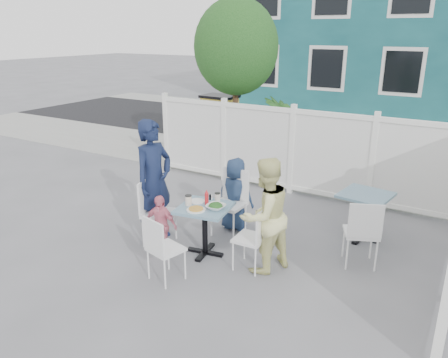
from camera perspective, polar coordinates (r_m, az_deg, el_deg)
The scene contains 29 objects.
ground at distance 6.47m, azimuth -0.50°, elevation -8.08°, with size 80.00×80.00×0.00m, color slate.
near_sidewalk at distance 9.68m, azimuth 11.19°, elevation 0.92°, with size 24.00×2.60×0.01m, color gray.
street at distance 13.12m, azimuth 16.73°, elevation 5.19°, with size 24.00×5.00×0.01m, color black.
far_sidewalk at distance 16.09m, azimuth 19.55°, elevation 7.33°, with size 24.00×1.60×0.01m, color gray.
building at distance 19.25m, azimuth 21.24°, elevation 17.91°, with size 11.00×6.00×6.00m.
fence_back at distance 8.17m, azimuth 8.83°, elevation 3.41°, with size 5.86×0.08×1.60m.
tree at distance 9.43m, azimuth 1.56°, elevation 16.81°, with size 1.80×1.62×3.59m.
utility_cabinet at distance 10.68m, azimuth -0.57°, elevation 6.84°, with size 0.76×0.54×1.41m, color gold.
potted_shrub_a at distance 8.98m, azimuth 7.32°, elevation 5.19°, with size 0.93×0.93×1.66m, color #133D13.
potted_shrub_b at distance 8.31m, azimuth 21.64°, elevation 2.15°, with size 1.31×1.14×1.46m, color #133D13.
main_table at distance 5.90m, azimuth -2.54°, elevation -5.03°, with size 0.76×0.76×0.70m.
spare_table at distance 6.64m, azimuth 17.92°, elevation -3.13°, with size 0.76×0.76×0.71m.
chair_left at distance 6.28m, azimuth -9.22°, elevation -3.61°, with size 0.52×0.53×0.95m.
chair_right at distance 5.56m, azimuth 4.13°, elevation -7.18°, with size 0.39×0.40×0.85m.
chair_back at distance 6.51m, azimuth 1.00°, elevation -2.39°, with size 0.45×0.44×0.98m.
chair_near at distance 5.34m, azimuth -8.25°, elevation -8.54°, with size 0.46×0.45×0.85m.
chair_spare at distance 5.84m, azimuth 17.68°, elevation -6.28°, with size 0.55×0.54×0.92m.
man at distance 6.31m, azimuth -9.12°, elevation -0.24°, with size 0.65×0.43×1.78m, color #131C3A.
woman at distance 5.47m, azimuth 5.35°, elevation -4.77°, with size 0.72×0.56×1.49m, color #DBD84A.
boy at distance 6.64m, azimuth 1.50°, elevation -2.00°, with size 0.55×0.36×1.13m, color #1D2E4B.
toddler at distance 6.01m, azimuth -8.31°, elevation -5.97°, with size 0.50×0.21×0.86m, color pink.
plate_main at distance 5.72m, azimuth -3.67°, elevation -4.04°, with size 0.25×0.25×0.02m, color white.
plate_side at distance 6.00m, azimuth -3.53°, elevation -2.90°, with size 0.21×0.21×0.01m, color white.
salad_bowl at distance 5.74m, azimuth -1.09°, elevation -3.67°, with size 0.25×0.25×0.06m, color white.
coffee_cup_a at distance 5.87m, azimuth -4.66°, elevation -2.83°, with size 0.09×0.09×0.13m, color beige.
coffee_cup_b at distance 5.99m, azimuth -0.86°, elevation -2.43°, with size 0.07×0.07×0.11m, color beige.
ketchup_bottle at distance 5.86m, azimuth -2.29°, elevation -2.61°, with size 0.05×0.05×0.17m, color red.
salt_shaker at distance 6.06m, azimuth -1.68°, elevation -2.38°, with size 0.03×0.03×0.07m, color white.
pepper_shaker at distance 6.05m, azimuth -1.82°, elevation -2.38°, with size 0.03×0.03×0.07m, color black.
Camera 1 is at (2.98, -4.93, 2.94)m, focal length 35.00 mm.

